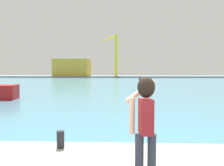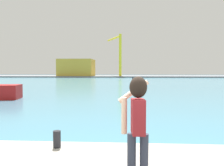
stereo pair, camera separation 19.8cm
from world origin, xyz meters
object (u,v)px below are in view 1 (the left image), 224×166
port_crane (114,50)px  warehouse_left (73,68)px  harbor_bollard (60,139)px  person_photographer (145,118)px

port_crane → warehouse_left: bearing=170.8°
warehouse_left → harbor_bollard: bearing=-78.1°
port_crane → person_photographer: bearing=-87.7°
harbor_bollard → port_crane: port_crane is taller
harbor_bollard → warehouse_left: warehouse_left is taller
harbor_bollard → warehouse_left: 89.35m
warehouse_left → port_crane: 18.23m
person_photographer → warehouse_left: bearing=7.8°
harbor_bollard → person_photographer: bearing=-42.7°
harbor_bollard → port_crane: size_ratio=0.03×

